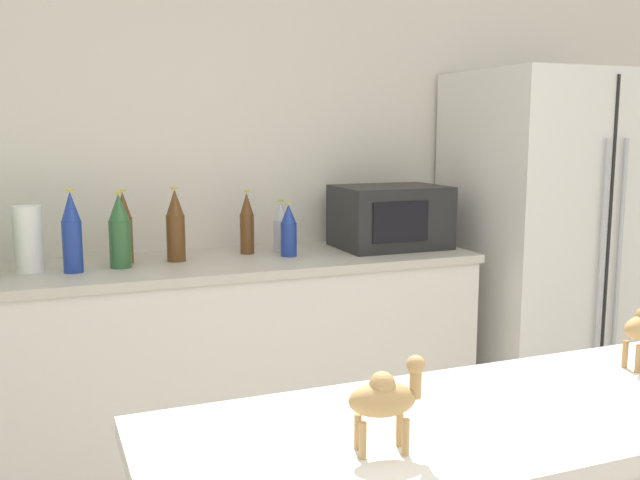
{
  "coord_description": "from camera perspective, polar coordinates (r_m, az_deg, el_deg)",
  "views": [
    {
      "loc": [
        -0.95,
        -0.44,
        1.47
      ],
      "look_at": [
        -0.19,
        1.46,
        1.15
      ],
      "focal_mm": 40.0,
      "sensor_mm": 36.0,
      "label": 1
    }
  ],
  "objects": [
    {
      "name": "wall_back",
      "position": [
        3.32,
        -5.19,
        5.51
      ],
      "size": [
        8.0,
        0.06,
        2.55
      ],
      "color": "silver",
      "rests_on": "ground_plane"
    },
    {
      "name": "back_counter",
      "position": [
        3.09,
        -8.1,
        -10.1
      ],
      "size": [
        2.19,
        0.63,
        0.93
      ],
      "color": "silver",
      "rests_on": "ground_plane"
    },
    {
      "name": "refrigerator",
      "position": [
        3.66,
        18.04,
        -1.03
      ],
      "size": [
        0.9,
        0.75,
        1.73
      ],
      "color": "silver",
      "rests_on": "ground_plane"
    },
    {
      "name": "paper_towel_roll",
      "position": [
        2.89,
        -22.31,
        0.08
      ],
      "size": [
        0.11,
        0.11,
        0.25
      ],
      "color": "white",
      "rests_on": "back_counter"
    },
    {
      "name": "microwave",
      "position": [
        3.25,
        5.62,
        1.87
      ],
      "size": [
        0.48,
        0.37,
        0.28
      ],
      "color": "black",
      "rests_on": "back_counter"
    },
    {
      "name": "back_bottle_0",
      "position": [
        3.12,
        -3.16,
        1.03
      ],
      "size": [
        0.06,
        0.06,
        0.23
      ],
      "color": "#B2B7BC",
      "rests_on": "back_counter"
    },
    {
      "name": "back_bottle_1",
      "position": [
        3.01,
        -2.53,
        0.74
      ],
      "size": [
        0.07,
        0.07,
        0.23
      ],
      "color": "navy",
      "rests_on": "back_counter"
    },
    {
      "name": "back_bottle_2",
      "position": [
        2.96,
        -15.43,
        0.92
      ],
      "size": [
        0.07,
        0.07,
        0.3
      ],
      "color": "brown",
      "rests_on": "back_counter"
    },
    {
      "name": "back_bottle_3",
      "position": [
        2.95,
        -11.48,
        1.1
      ],
      "size": [
        0.08,
        0.08,
        0.3
      ],
      "color": "brown",
      "rests_on": "back_counter"
    },
    {
      "name": "back_bottle_4",
      "position": [
        2.82,
        -19.24,
        0.54
      ],
      "size": [
        0.07,
        0.07,
        0.31
      ],
      "color": "navy",
      "rests_on": "back_counter"
    },
    {
      "name": "back_bottle_5",
      "position": [
        2.86,
        -15.73,
        0.66
      ],
      "size": [
        0.08,
        0.08,
        0.3
      ],
      "color": "#2D6033",
      "rests_on": "back_counter"
    },
    {
      "name": "back_bottle_6",
      "position": [
        3.08,
        -5.87,
        1.31
      ],
      "size": [
        0.06,
        0.06,
        0.27
      ],
      "color": "brown",
      "rests_on": "back_counter"
    },
    {
      "name": "camel_figurine",
      "position": [
        1.1,
        5.26,
        -12.42
      ],
      "size": [
        0.12,
        0.07,
        0.15
      ],
      "color": "tan",
      "rests_on": "bar_counter"
    }
  ]
}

